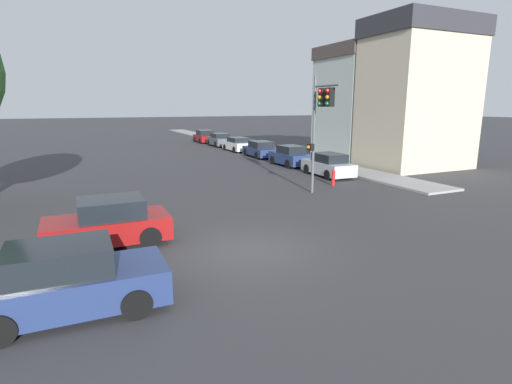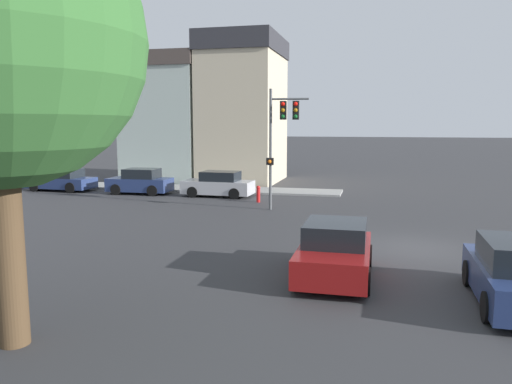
{
  "view_description": "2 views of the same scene",
  "coord_description": "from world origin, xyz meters",
  "px_view_note": "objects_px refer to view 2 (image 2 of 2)",
  "views": [
    {
      "loc": [
        -4.84,
        -11.16,
        4.56
      ],
      "look_at": [
        1.74,
        3.17,
        1.12
      ],
      "focal_mm": 28.0,
      "sensor_mm": 36.0,
      "label": 1
    },
    {
      "loc": [
        -17.69,
        1.34,
        4.29
      ],
      "look_at": [
        0.35,
        5.69,
        1.74
      ],
      "focal_mm": 35.0,
      "sensor_mm": 36.0,
      "label": 2
    }
  ],
  "objects_px": {
    "parked_car_0": "(218,185)",
    "parked_car_1": "(140,182)",
    "fire_hydrant": "(258,193)",
    "crossing_car_1": "(335,252)",
    "parked_car_2": "(61,180)",
    "traffic_signal": "(282,127)"
  },
  "relations": [
    {
      "from": "crossing_car_1",
      "to": "parked_car_0",
      "type": "height_order",
      "value": "crossing_car_1"
    },
    {
      "from": "crossing_car_1",
      "to": "parked_car_0",
      "type": "xyz_separation_m",
      "value": [
        14.25,
        8.0,
        -0.03
      ]
    },
    {
      "from": "parked_car_0",
      "to": "parked_car_2",
      "type": "distance_m",
      "value": 10.68
    },
    {
      "from": "parked_car_2",
      "to": "fire_hydrant",
      "type": "height_order",
      "value": "parked_car_2"
    },
    {
      "from": "traffic_signal",
      "to": "parked_car_2",
      "type": "xyz_separation_m",
      "value": [
        3.87,
        15.17,
        -3.46
      ]
    },
    {
      "from": "parked_car_2",
      "to": "parked_car_0",
      "type": "bearing_deg",
      "value": -178.54
    },
    {
      "from": "crossing_car_1",
      "to": "parked_car_1",
      "type": "distance_m",
      "value": 19.31
    },
    {
      "from": "parked_car_1",
      "to": "fire_hydrant",
      "type": "distance_m",
      "value": 8.0
    },
    {
      "from": "parked_car_1",
      "to": "parked_car_0",
      "type": "bearing_deg",
      "value": 179.26
    },
    {
      "from": "crossing_car_1",
      "to": "parked_car_2",
      "type": "relative_size",
      "value": 0.9
    },
    {
      "from": "fire_hydrant",
      "to": "traffic_signal",
      "type": "bearing_deg",
      "value": -141.87
    },
    {
      "from": "parked_car_2",
      "to": "fire_hydrant",
      "type": "distance_m",
      "value": 13.59
    },
    {
      "from": "crossing_car_1",
      "to": "parked_car_0",
      "type": "distance_m",
      "value": 16.34
    },
    {
      "from": "crossing_car_1",
      "to": "parked_car_1",
      "type": "relative_size",
      "value": 1.02
    },
    {
      "from": "crossing_car_1",
      "to": "fire_hydrant",
      "type": "distance_m",
      "value": 13.7
    },
    {
      "from": "crossing_car_1",
      "to": "fire_hydrant",
      "type": "bearing_deg",
      "value": -157.54
    },
    {
      "from": "traffic_signal",
      "to": "fire_hydrant",
      "type": "xyz_separation_m",
      "value": [
        2.16,
        1.69,
        -3.65
      ]
    },
    {
      "from": "parked_car_1",
      "to": "fire_hydrant",
      "type": "height_order",
      "value": "parked_car_1"
    },
    {
      "from": "traffic_signal",
      "to": "parked_car_0",
      "type": "bearing_deg",
      "value": -133.31
    },
    {
      "from": "parked_car_0",
      "to": "parked_car_1",
      "type": "distance_m",
      "value": 5.04
    },
    {
      "from": "crossing_car_1",
      "to": "fire_hydrant",
      "type": "height_order",
      "value": "crossing_car_1"
    },
    {
      "from": "parked_car_0",
      "to": "parked_car_1",
      "type": "xyz_separation_m",
      "value": [
        -0.01,
        5.04,
        0.02
      ]
    }
  ]
}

